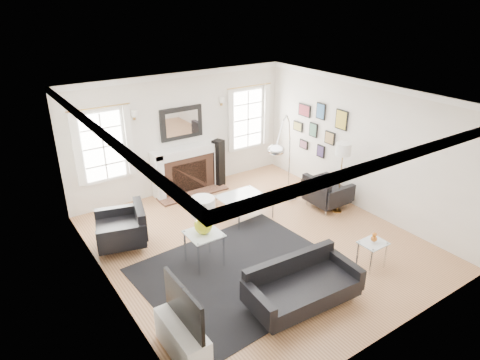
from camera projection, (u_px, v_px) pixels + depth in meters
floor at (256, 242)px, 8.26m from camera, size 6.00×6.00×0.00m
back_wall at (181, 133)px, 9.96m from camera, size 5.50×0.04×2.80m
front_wall at (397, 253)px, 5.42m from camera, size 5.50×0.04×2.80m
left_wall at (107, 217)px, 6.28m from camera, size 0.04×6.00×2.80m
right_wall at (361, 147)px, 9.10m from camera, size 0.04×6.00×2.80m
ceiling at (259, 98)px, 7.12m from camera, size 5.50×6.00×0.02m
crown_molding at (259, 102)px, 7.14m from camera, size 5.50×6.00×0.12m
fireplace at (187, 170)px, 10.15m from camera, size 1.70×0.69×1.11m
mantel_mirror at (182, 123)px, 9.82m from camera, size 1.05×0.07×0.75m
window_left at (103, 146)px, 8.94m from camera, size 1.24×0.15×1.62m
window_right at (247, 119)px, 10.84m from camera, size 1.24×0.15×1.62m
gallery_wall at (318, 126)px, 10.01m from camera, size 0.04×1.73×1.29m
tv_unit at (183, 335)px, 5.59m from camera, size 0.35×1.00×1.09m
area_rug at (242, 272)px, 7.37m from camera, size 3.44×2.94×0.01m
sofa at (301, 286)px, 6.53m from camera, size 1.83×0.92×0.58m
armchair_left at (124, 229)px, 7.98m from camera, size 1.10×1.17×0.66m
armchair_right at (325, 193)px, 9.47m from camera, size 0.82×0.91×0.61m
coffee_table at (244, 200)px, 9.05m from camera, size 0.95×0.95×0.42m
side_table_left at (204, 239)px, 7.39m from camera, size 0.57×0.57×0.63m
nesting_table at (373, 248)px, 7.37m from camera, size 0.45×0.38×0.49m
gourd_lamp at (203, 213)px, 7.18m from camera, size 0.42×0.42×0.67m
orange_vase at (374, 238)px, 7.28m from camera, size 0.11×0.11×0.17m
arc_floor_lamp at (283, 162)px, 8.76m from camera, size 1.60×1.48×2.26m
stick_floor_lamp at (343, 153)px, 8.83m from camera, size 0.32×0.32×1.58m
speaker_tower at (219, 163)px, 10.42m from camera, size 0.30×0.30×1.17m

